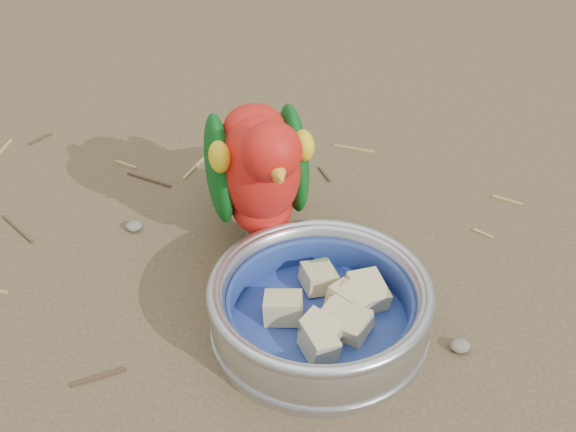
{
  "coord_description": "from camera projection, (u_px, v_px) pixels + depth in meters",
  "views": [
    {
      "loc": [
        -0.07,
        -0.5,
        0.57
      ],
      "look_at": [
        -0.04,
        0.15,
        0.08
      ],
      "focal_mm": 50.0,
      "sensor_mm": 36.0,
      "label": 1
    }
  ],
  "objects": [
    {
      "name": "food_bowl",
      "position": [
        320.0,
        327.0,
        0.79
      ],
      "size": [
        0.21,
        0.21,
        0.02
      ],
      "primitive_type": "cylinder",
      "color": "#B2B2BA",
      "rests_on": "ground"
    },
    {
      "name": "ground",
      "position": [
        339.0,
        377.0,
        0.75
      ],
      "size": [
        60.0,
        60.0,
        0.0
      ],
      "primitive_type": "plane",
      "color": "brown"
    },
    {
      "name": "lory_parrot",
      "position": [
        260.0,
        180.0,
        0.84
      ],
      "size": [
        0.15,
        0.25,
        0.18
      ],
      "primitive_type": null,
      "rotation": [
        0.0,
        0.0,
        -2.93
      ],
      "color": "red",
      "rests_on": "ground"
    },
    {
      "name": "ground_debris",
      "position": [
        296.0,
        308.0,
        0.82
      ],
      "size": [
        0.9,
        0.8,
        0.01
      ],
      "primitive_type": null,
      "color": "#A58B4E",
      "rests_on": "ground"
    },
    {
      "name": "fruit_wedges",
      "position": [
        320.0,
        310.0,
        0.77
      ],
      "size": [
        0.13,
        0.13,
        0.03
      ],
      "primitive_type": null,
      "color": "#CAB682",
      "rests_on": "food_bowl"
    },
    {
      "name": "bowl_wall",
      "position": [
        320.0,
        305.0,
        0.77
      ],
      "size": [
        0.21,
        0.21,
        0.04
      ],
      "primitive_type": null,
      "color": "#B2B2BA",
      "rests_on": "food_bowl"
    }
  ]
}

